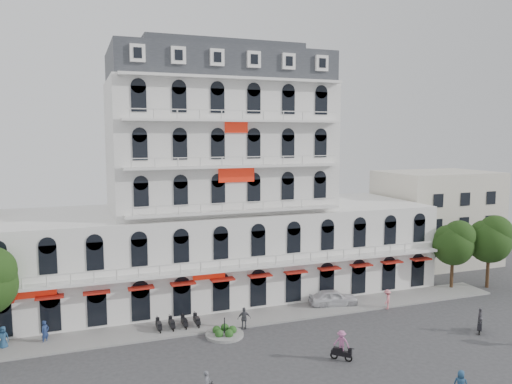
% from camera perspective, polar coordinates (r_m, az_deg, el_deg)
% --- Properties ---
extents(ground, '(120.00, 120.00, 0.00)m').
position_cam_1_polar(ground, '(39.14, 3.48, -18.71)').
color(ground, '#38383A').
rests_on(ground, ground).
extents(sidewalk, '(53.00, 4.00, 0.16)m').
position_cam_1_polar(sidewalk, '(46.84, -1.06, -14.24)').
color(sidewalk, gray).
rests_on(sidewalk, ground).
extents(main_building, '(45.00, 15.00, 25.80)m').
position_cam_1_polar(main_building, '(52.82, -4.26, -0.81)').
color(main_building, silver).
rests_on(main_building, ground).
extents(flank_building_east, '(14.00, 10.00, 12.00)m').
position_cam_1_polar(flank_building_east, '(69.42, 19.87, -2.74)').
color(flank_building_east, beige).
rests_on(flank_building_east, ground).
extents(traffic_island, '(3.20, 3.20, 1.60)m').
position_cam_1_polar(traffic_island, '(43.27, -3.62, -15.80)').
color(traffic_island, gray).
rests_on(traffic_island, ground).
extents(parked_scooter_row, '(4.40, 1.80, 1.10)m').
position_cam_1_polar(parked_scooter_row, '(45.16, -8.89, -15.23)').
color(parked_scooter_row, black).
rests_on(parked_scooter_row, ground).
extents(tree_east_inner, '(4.40, 4.37, 7.57)m').
position_cam_1_polar(tree_east_inner, '(58.27, 21.66, -5.30)').
color(tree_east_inner, '#382314').
rests_on(tree_east_inner, ground).
extents(tree_east_outer, '(4.65, 4.65, 8.05)m').
position_cam_1_polar(tree_east_outer, '(60.22, 25.17, -4.77)').
color(tree_east_outer, '#382314').
rests_on(tree_east_outer, ground).
extents(parked_car, '(5.04, 2.74, 1.63)m').
position_cam_1_polar(parked_car, '(50.56, 8.82, -11.85)').
color(parked_car, silver).
rests_on(parked_car, ground).
extents(rider_northeast, '(1.31, 1.30, 2.16)m').
position_cam_1_polar(rider_northeast, '(47.58, 24.22, -13.23)').
color(rider_northeast, black).
rests_on(rider_northeast, ground).
extents(rider_center, '(1.33, 1.33, 2.32)m').
position_cam_1_polar(rider_center, '(39.17, 9.74, -16.78)').
color(rider_center, black).
rests_on(rider_center, ground).
extents(pedestrian_left, '(1.00, 0.75, 1.84)m').
position_cam_1_polar(pedestrian_left, '(45.15, -26.94, -14.63)').
color(pedestrian_left, navy).
rests_on(pedestrian_left, ground).
extents(pedestrian_mid, '(1.20, 0.69, 1.93)m').
position_cam_1_polar(pedestrian_mid, '(44.33, -1.35, -14.24)').
color(pedestrian_mid, '#4E4F54').
rests_on(pedestrian_mid, ground).
extents(pedestrian_right, '(1.38, 1.35, 1.89)m').
position_cam_1_polar(pedestrian_right, '(50.74, 14.77, -11.77)').
color(pedestrian_right, pink).
rests_on(pedestrian_right, ground).
extents(pedestrian_far, '(0.82, 0.81, 1.91)m').
position_cam_1_polar(pedestrian_far, '(44.86, -22.96, -14.53)').
color(pedestrian_far, navy).
rests_on(pedestrian_far, ground).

